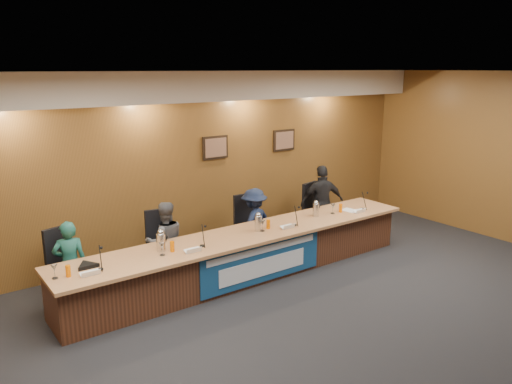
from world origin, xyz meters
The scene contains 40 objects.
floor centered at (0.00, 0.00, 0.00)m, with size 10.00×10.00×0.00m, color black.
ceiling centered at (0.00, 0.00, 3.20)m, with size 10.00×8.00×0.04m, color silver.
wall_back centered at (0.00, 4.00, 1.60)m, with size 10.00×0.04×3.20m, color brown.
soffit centered at (0.00, 3.75, 2.95)m, with size 10.00×0.50×0.50m, color beige.
dais_body centered at (0.00, 2.40, 0.35)m, with size 6.00×0.80×0.70m, color #472516.
dais_top centered at (0.00, 2.35, 0.72)m, with size 6.10×0.95×0.05m, color #AF7648.
banner centered at (0.00, 1.99, 0.38)m, with size 2.20×0.02×0.65m, color navy.
banner_text_upper centered at (0.00, 1.97, 0.58)m, with size 2.00×0.01×0.10m, color silver.
banner_text_lower centered at (0.00, 1.97, 0.30)m, with size 1.60×0.01×0.28m, color silver.
wall_photo_left centered at (0.40, 3.97, 1.85)m, with size 0.52×0.04×0.42m, color black.
wall_photo_right centered at (2.00, 3.97, 1.85)m, with size 0.52×0.04×0.42m, color black.
panelist_a centered at (-2.55, 3.04, 0.62)m, with size 0.45×0.29×1.23m, color #1A5449.
panelist_b centered at (-1.10, 3.04, 0.63)m, with size 0.62×0.48×1.27m, color #4D4E52.
panelist_c centered at (0.60, 3.04, 0.62)m, with size 0.80×0.46×1.24m, color #131D3A.
panelist_d centered at (2.22, 3.04, 0.73)m, with size 0.85×0.36×1.46m, color black.
office_chair_a centered at (-2.55, 3.14, 0.48)m, with size 0.48×0.48×0.08m, color black.
office_chair_b centered at (-1.10, 3.14, 0.48)m, with size 0.48×0.48×0.08m, color black.
office_chair_c centered at (0.60, 3.14, 0.48)m, with size 0.48×0.48×0.08m, color black.
office_chair_d centered at (2.22, 3.14, 0.48)m, with size 0.48×0.48×0.08m, color black.
nameplate_a centered at (-2.55, 2.13, 0.80)m, with size 0.24×0.06×0.09m, color white.
microphone_a centered at (-2.38, 2.26, 0.76)m, with size 0.07×0.07×0.02m, color black.
juice_glass_a centered at (-2.78, 2.28, 0.82)m, with size 0.06×0.06×0.15m, color #F56F00.
water_glass_a centered at (-2.93, 2.32, 0.84)m, with size 0.08×0.08×0.18m, color silver.
nameplate_b centered at (-1.13, 2.08, 0.80)m, with size 0.24×0.06×0.09m, color white.
microphone_b centered at (-0.90, 2.24, 0.76)m, with size 0.07×0.07×0.02m, color black.
juice_glass_b centered at (-1.35, 2.31, 0.82)m, with size 0.06×0.06×0.15m, color #F56F00.
water_glass_b centered at (-1.52, 2.26, 0.84)m, with size 0.08×0.08×0.18m, color silver.
nameplate_c centered at (0.63, 2.13, 0.80)m, with size 0.24×0.06×0.09m, color white.
microphone_c centered at (0.81, 2.21, 0.76)m, with size 0.07×0.07×0.02m, color black.
juice_glass_c centered at (0.36, 2.33, 0.82)m, with size 0.06×0.06×0.15m, color #F56F00.
water_glass_c centered at (0.21, 2.28, 0.84)m, with size 0.08×0.08×0.18m, color silver.
nameplate_d centered at (2.23, 2.07, 0.80)m, with size 0.24×0.06×0.09m, color white.
microphone_d centered at (2.42, 2.21, 0.76)m, with size 0.07×0.07×0.02m, color black.
juice_glass_d centered at (1.98, 2.32, 0.82)m, with size 0.06×0.06×0.15m, color #F56F00.
water_glass_d centered at (1.79, 2.33, 0.84)m, with size 0.08×0.08×0.18m, color silver.
carafe_left centered at (-1.46, 2.42, 0.87)m, with size 0.13×0.13×0.25m, color silver.
carafe_mid centered at (0.17, 2.34, 0.87)m, with size 0.11×0.11×0.24m, color silver.
carafe_right centered at (1.44, 2.39, 0.86)m, with size 0.11×0.11×0.22m, color silver.
speakerphone centered at (-2.49, 2.44, 0.78)m, with size 0.32×0.32×0.05m, color black.
paper_stack centered at (2.19, 2.29, 0.75)m, with size 0.22×0.30×0.01m, color white.
Camera 1 is at (-4.26, -3.69, 3.25)m, focal length 35.00 mm.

